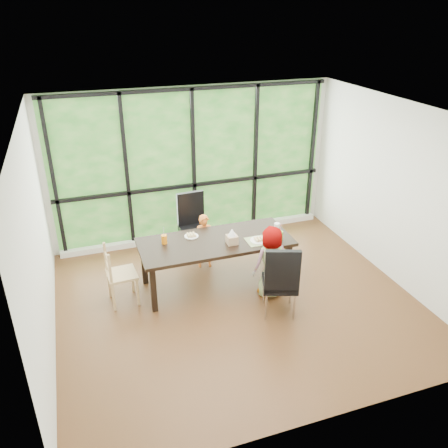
{
  "coord_description": "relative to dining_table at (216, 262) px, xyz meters",
  "views": [
    {
      "loc": [
        -1.94,
        -5.1,
        3.91
      ],
      "look_at": [
        -0.05,
        0.44,
        1.05
      ],
      "focal_mm": 36.6,
      "sensor_mm": 36.0,
      "label": 1
    }
  ],
  "objects": [
    {
      "name": "plate_far",
      "position": [
        -0.3,
        0.23,
        0.38
      ],
      "size": [
        0.21,
        0.21,
        0.01
      ],
      "primitive_type": "cylinder",
      "color": "white",
      "rests_on": "dining_table"
    },
    {
      "name": "straw_pink",
      "position": [
        0.91,
        -0.28,
        0.55
      ],
      "size": [
        0.01,
        0.04,
        0.2
      ],
      "primitive_type": "cylinder",
      "rotation": [
        0.14,
        0.0,
        0.0
      ],
      "color": "pink",
      "rests_on": "green_cup"
    },
    {
      "name": "ground",
      "position": [
        0.15,
        -0.54,
        -0.38
      ],
      "size": [
        5.0,
        5.0,
        0.0
      ],
      "primitive_type": "plane",
      "color": "black",
      "rests_on": "ground"
    },
    {
      "name": "crepe_rolls_near",
      "position": [
        0.6,
        -0.22,
        0.41
      ],
      "size": [
        0.15,
        0.12,
        0.04
      ],
      "primitive_type": null,
      "color": "tan",
      "rests_on": "plate_near"
    },
    {
      "name": "orange_cup",
      "position": [
        -0.73,
        0.16,
        0.44
      ],
      "size": [
        0.08,
        0.08,
        0.13
      ],
      "primitive_type": "cylinder",
      "color": "orange",
      "rests_on": "dining_table"
    },
    {
      "name": "tissue_box",
      "position": [
        0.2,
        -0.17,
        0.44
      ],
      "size": [
        0.15,
        0.15,
        0.13
      ],
      "primitive_type": "cube",
      "color": "tan",
      "rests_on": "dining_table"
    },
    {
      "name": "back_wall",
      "position": [
        0.15,
        1.71,
        0.98
      ],
      "size": [
        5.0,
        0.0,
        5.0
      ],
      "primitive_type": "plane",
      "rotation": [
        1.57,
        0.0,
        0.0
      ],
      "color": "silver",
      "rests_on": "ground"
    },
    {
      "name": "crepe_rolls_far",
      "position": [
        -0.3,
        0.23,
        0.41
      ],
      "size": [
        0.15,
        0.12,
        0.04
      ],
      "primitive_type": null,
      "color": "tan",
      "rests_on": "plate_far"
    },
    {
      "name": "straw_white",
      "position": [
        -0.73,
        0.16,
        0.55
      ],
      "size": [
        0.01,
        0.04,
        0.2
      ],
      "primitive_type": "cylinder",
      "rotation": [
        0.14,
        0.0,
        0.0
      ],
      "color": "white",
      "rests_on": "orange_cup"
    },
    {
      "name": "window_mullions",
      "position": [
        0.15,
        1.65,
        0.98
      ],
      "size": [
        4.8,
        0.06,
        2.65
      ],
      "primitive_type": null,
      "color": "black",
      "rests_on": "back_wall"
    },
    {
      "name": "plate_near",
      "position": [
        0.6,
        -0.22,
        0.38
      ],
      "size": [
        0.26,
        0.26,
        0.02
      ],
      "primitive_type": "cylinder",
      "color": "white",
      "rests_on": "dining_table"
    },
    {
      "name": "window_sill",
      "position": [
        0.15,
        1.61,
        -0.33
      ],
      "size": [
        4.8,
        0.12,
        0.1
      ],
      "primitive_type": "cube",
      "color": "silver",
      "rests_on": "ground"
    },
    {
      "name": "green_cup",
      "position": [
        0.91,
        -0.28,
        0.44
      ],
      "size": [
        0.08,
        0.08,
        0.13
      ],
      "primitive_type": "cylinder",
      "color": "#5AB736",
      "rests_on": "dining_table"
    },
    {
      "name": "dining_table",
      "position": [
        0.0,
        0.0,
        0.0
      ],
      "size": [
        2.27,
        1.03,
        0.75
      ],
      "primitive_type": "cube",
      "rotation": [
        0.0,
        0.0,
        0.04
      ],
      "color": "black",
      "rests_on": "ground"
    },
    {
      "name": "child_toddler",
      "position": [
        0.0,
        0.57,
        0.08
      ],
      "size": [
        0.36,
        0.27,
        0.9
      ],
      "primitive_type": "imported",
      "rotation": [
        0.0,
        0.0,
        -0.19
      ],
      "color": "orange",
      "rests_on": "ground"
    },
    {
      "name": "placemat",
      "position": [
        0.63,
        -0.22,
        0.38
      ],
      "size": [
        0.42,
        0.3,
        0.01
      ],
      "primitive_type": "cube",
      "color": "tan",
      "rests_on": "dining_table"
    },
    {
      "name": "foliage_backdrop",
      "position": [
        0.15,
        1.69,
        0.98
      ],
      "size": [
        4.8,
        0.02,
        2.65
      ],
      "primitive_type": "cube",
      "color": "#174C17",
      "rests_on": "back_wall"
    },
    {
      "name": "chair_window_leather",
      "position": [
        -0.06,
        0.96,
        0.17
      ],
      "size": [
        0.48,
        0.48,
        1.08
      ],
      "primitive_type": "cube",
      "rotation": [
        0.0,
        0.0,
        0.05
      ],
      "color": "black",
      "rests_on": "ground"
    },
    {
      "name": "tissue",
      "position": [
        0.2,
        -0.17,
        0.56
      ],
      "size": [
        0.12,
        0.12,
        0.11
      ],
      "primitive_type": "cone",
      "color": "white",
      "rests_on": "tissue_box"
    },
    {
      "name": "child_older",
      "position": [
        0.66,
        -0.53,
        0.17
      ],
      "size": [
        0.57,
        0.4,
        1.1
      ],
      "primitive_type": "imported",
      "rotation": [
        0.0,
        0.0,
        3.24
      ],
      "color": "slate",
      "rests_on": "ground"
    },
    {
      "name": "chair_interior_leather",
      "position": [
        0.61,
        -0.95,
        0.17
      ],
      "size": [
        0.59,
        0.59,
        1.08
      ],
      "primitive_type": "cube",
      "rotation": [
        0.0,
        0.0,
        2.8
      ],
      "color": "black",
      "rests_on": "ground"
    },
    {
      "name": "white_mug",
      "position": [
        1.02,
        0.07,
        0.42
      ],
      "size": [
        0.09,
        0.09,
        0.09
      ],
      "primitive_type": "cylinder",
      "color": "white",
      "rests_on": "dining_table"
    },
    {
      "name": "chair_end_beech",
      "position": [
        -1.39,
        -0.0,
        0.08
      ],
      "size": [
        0.42,
        0.44,
        0.9
      ],
      "primitive_type": "cube",
      "rotation": [
        0.0,
        0.0,
        1.63
      ],
      "color": "tan",
      "rests_on": "ground"
    }
  ]
}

